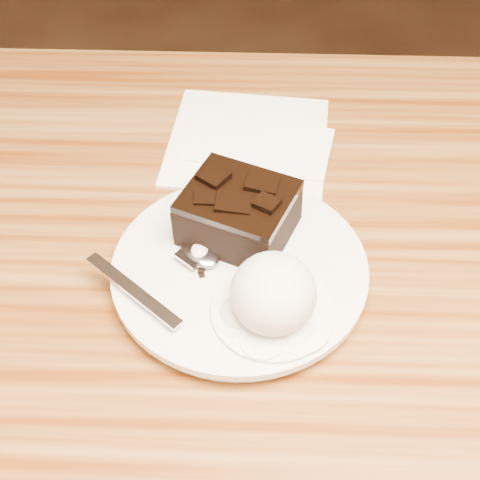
{
  "coord_description": "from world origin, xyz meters",
  "views": [
    {
      "loc": [
        -0.05,
        -0.36,
        1.22
      ],
      "look_at": [
        -0.06,
        0.04,
        0.79
      ],
      "focal_mm": 50.94,
      "sensor_mm": 36.0,
      "label": 1
    }
  ],
  "objects_px": {
    "spoon": "(200,254)",
    "plate": "(240,272)",
    "ice_cream_scoop": "(273,293)",
    "napkin": "(248,140)",
    "brownie": "(238,216)"
  },
  "relations": [
    {
      "from": "napkin",
      "to": "brownie",
      "type": "bearing_deg",
      "value": -91.78
    },
    {
      "from": "plate",
      "to": "ice_cream_scoop",
      "type": "xyz_separation_m",
      "value": [
        0.03,
        -0.05,
        0.03
      ]
    },
    {
      "from": "ice_cream_scoop",
      "to": "napkin",
      "type": "relative_size",
      "value": 0.44
    },
    {
      "from": "spoon",
      "to": "napkin",
      "type": "height_order",
      "value": "spoon"
    },
    {
      "from": "ice_cream_scoop",
      "to": "napkin",
      "type": "height_order",
      "value": "ice_cream_scoop"
    },
    {
      "from": "spoon",
      "to": "napkin",
      "type": "xyz_separation_m",
      "value": [
        0.04,
        0.19,
        -0.02
      ]
    },
    {
      "from": "ice_cream_scoop",
      "to": "brownie",
      "type": "bearing_deg",
      "value": 108.89
    },
    {
      "from": "napkin",
      "to": "spoon",
      "type": "bearing_deg",
      "value": -101.48
    },
    {
      "from": "plate",
      "to": "spoon",
      "type": "relative_size",
      "value": 1.37
    },
    {
      "from": "napkin",
      "to": "plate",
      "type": "bearing_deg",
      "value": -90.7
    },
    {
      "from": "spoon",
      "to": "plate",
      "type": "bearing_deg",
      "value": -61.37
    },
    {
      "from": "plate",
      "to": "ice_cream_scoop",
      "type": "relative_size",
      "value": 3.03
    },
    {
      "from": "ice_cream_scoop",
      "to": "plate",
      "type": "bearing_deg",
      "value": 119.54
    },
    {
      "from": "plate",
      "to": "spoon",
      "type": "height_order",
      "value": "spoon"
    },
    {
      "from": "ice_cream_scoop",
      "to": "spoon",
      "type": "distance_m",
      "value": 0.09
    }
  ]
}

